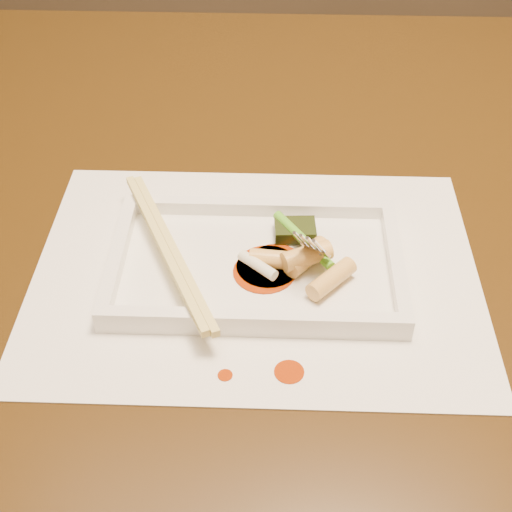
{
  "coord_description": "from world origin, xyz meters",
  "views": [
    {
      "loc": [
        -0.01,
        -0.58,
        1.19
      ],
      "look_at": [
        -0.03,
        -0.11,
        0.77
      ],
      "focal_mm": 50.0,
      "sensor_mm": 36.0,
      "label": 1
    }
  ],
  "objects_px": {
    "fork": "(340,187)",
    "placemat": "(256,271)",
    "table": "(285,271)",
    "chopstick_a": "(163,248)",
    "plate_base": "(256,267)"
  },
  "relations": [
    {
      "from": "table",
      "to": "fork",
      "type": "bearing_deg",
      "value": -65.76
    },
    {
      "from": "plate_base",
      "to": "chopstick_a",
      "type": "distance_m",
      "value": 0.08
    },
    {
      "from": "chopstick_a",
      "to": "fork",
      "type": "relative_size",
      "value": 1.58
    },
    {
      "from": "table",
      "to": "fork",
      "type": "distance_m",
      "value": 0.21
    },
    {
      "from": "table",
      "to": "chopstick_a",
      "type": "xyz_separation_m",
      "value": [
        -0.11,
        -0.11,
        0.13
      ]
    },
    {
      "from": "placemat",
      "to": "plate_base",
      "type": "height_order",
      "value": "plate_base"
    },
    {
      "from": "fork",
      "to": "placemat",
      "type": "bearing_deg",
      "value": -165.58
    },
    {
      "from": "placemat",
      "to": "chopstick_a",
      "type": "xyz_separation_m",
      "value": [
        -0.08,
        0.0,
        0.03
      ]
    },
    {
      "from": "table",
      "to": "chopstick_a",
      "type": "bearing_deg",
      "value": -135.4
    },
    {
      "from": "placemat",
      "to": "fork",
      "type": "relative_size",
      "value": 2.86
    },
    {
      "from": "plate_base",
      "to": "chopstick_a",
      "type": "height_order",
      "value": "chopstick_a"
    },
    {
      "from": "table",
      "to": "plate_base",
      "type": "bearing_deg",
      "value": -104.8
    },
    {
      "from": "table",
      "to": "plate_base",
      "type": "relative_size",
      "value": 5.38
    },
    {
      "from": "fork",
      "to": "table",
      "type": "bearing_deg",
      "value": 114.24
    },
    {
      "from": "table",
      "to": "chopstick_a",
      "type": "height_order",
      "value": "chopstick_a"
    }
  ]
}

